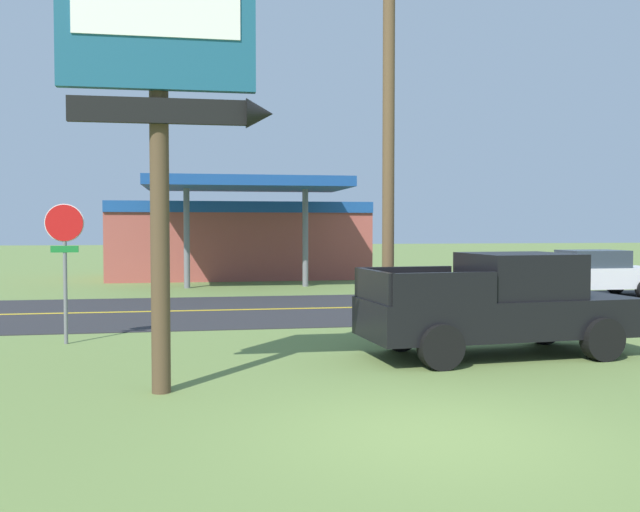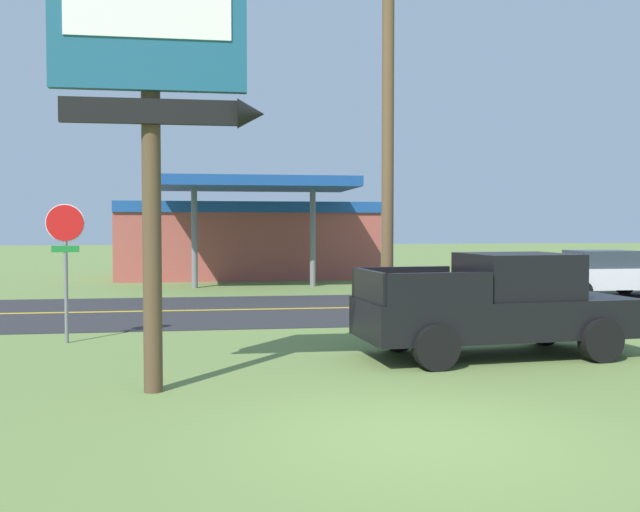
{
  "view_description": "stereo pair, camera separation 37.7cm",
  "coord_description": "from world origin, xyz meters",
  "px_view_note": "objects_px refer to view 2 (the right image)",
  "views": [
    {
      "loc": [
        -2.78,
        -7.99,
        2.48
      ],
      "look_at": [
        0.0,
        8.0,
        1.8
      ],
      "focal_mm": 40.0,
      "sensor_mm": 36.0,
      "label": 1
    },
    {
      "loc": [
        -2.41,
        -8.05,
        2.48
      ],
      "look_at": [
        0.0,
        8.0,
        1.8
      ],
      "focal_mm": 40.0,
      "sensor_mm": 36.0,
      "label": 2
    }
  ],
  "objects_px": {
    "stop_sign": "(65,248)",
    "gas_station": "(248,237)",
    "pickup_black_parked_on_lawn": "(498,306)",
    "car_white_near_lane": "(604,274)",
    "utility_pole": "(388,110)",
    "motel_sign": "(154,69)"
  },
  "relations": [
    {
      "from": "utility_pole",
      "to": "gas_station",
      "type": "height_order",
      "value": "utility_pole"
    },
    {
      "from": "utility_pole",
      "to": "pickup_black_parked_on_lawn",
      "type": "relative_size",
      "value": 1.73
    },
    {
      "from": "gas_station",
      "to": "pickup_black_parked_on_lawn",
      "type": "height_order",
      "value": "gas_station"
    },
    {
      "from": "utility_pole",
      "to": "car_white_near_lane",
      "type": "relative_size",
      "value": 2.21
    },
    {
      "from": "stop_sign",
      "to": "gas_station",
      "type": "bearing_deg",
      "value": 75.98
    },
    {
      "from": "motel_sign",
      "to": "car_white_near_lane",
      "type": "bearing_deg",
      "value": 40.8
    },
    {
      "from": "gas_station",
      "to": "motel_sign",
      "type": "bearing_deg",
      "value": -95.93
    },
    {
      "from": "stop_sign",
      "to": "utility_pole",
      "type": "xyz_separation_m",
      "value": [
        6.82,
        -0.63,
        2.95
      ]
    },
    {
      "from": "car_white_near_lane",
      "to": "stop_sign",
      "type": "bearing_deg",
      "value": -155.95
    },
    {
      "from": "motel_sign",
      "to": "car_white_near_lane",
      "type": "distance_m",
      "value": 19.31
    },
    {
      "from": "stop_sign",
      "to": "utility_pole",
      "type": "bearing_deg",
      "value": -5.25
    },
    {
      "from": "utility_pole",
      "to": "pickup_black_parked_on_lawn",
      "type": "height_order",
      "value": "utility_pole"
    },
    {
      "from": "motel_sign",
      "to": "stop_sign",
      "type": "height_order",
      "value": "motel_sign"
    },
    {
      "from": "motel_sign",
      "to": "stop_sign",
      "type": "bearing_deg",
      "value": 114.44
    },
    {
      "from": "car_white_near_lane",
      "to": "utility_pole",
      "type": "bearing_deg",
      "value": -140.54
    },
    {
      "from": "motel_sign",
      "to": "utility_pole",
      "type": "distance_m",
      "value": 6.3
    },
    {
      "from": "stop_sign",
      "to": "gas_station",
      "type": "height_order",
      "value": "gas_station"
    },
    {
      "from": "pickup_black_parked_on_lawn",
      "to": "stop_sign",
      "type": "bearing_deg",
      "value": 161.52
    },
    {
      "from": "motel_sign",
      "to": "utility_pole",
      "type": "xyz_separation_m",
      "value": [
        4.57,
        4.33,
        0.21
      ]
    },
    {
      "from": "stop_sign",
      "to": "pickup_black_parked_on_lawn",
      "type": "xyz_separation_m",
      "value": [
        8.45,
        -2.82,
        -1.06
      ]
    },
    {
      "from": "stop_sign",
      "to": "utility_pole",
      "type": "relative_size",
      "value": 0.32
    },
    {
      "from": "car_white_near_lane",
      "to": "motel_sign",
      "type": "bearing_deg",
      "value": -139.2
    }
  ]
}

